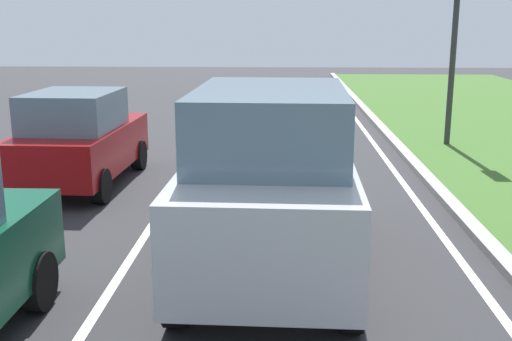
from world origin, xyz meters
TOP-DOWN VIEW (x-y plane):
  - ground_plane at (0.00, 14.00)m, footprint 60.00×60.00m
  - lane_line_center at (-0.70, 14.00)m, footprint 0.12×32.00m
  - lane_line_right_edge at (3.60, 14.00)m, footprint 0.12×32.00m
  - curb_right at (4.10, 14.00)m, footprint 0.24×48.00m
  - car_suv_ahead at (1.13, 9.58)m, footprint 2.07×4.55m
  - car_hatchback_far at (-2.51, 13.58)m, footprint 1.83×3.75m
  - traffic_light_near_right at (5.35, 17.49)m, footprint 0.32×0.50m

SIDE VIEW (x-z plane):
  - ground_plane at x=0.00m, z-range 0.00..0.00m
  - lane_line_center at x=-0.70m, z-range 0.00..0.01m
  - lane_line_right_edge at x=3.60m, z-range 0.00..0.01m
  - curb_right at x=4.10m, z-range 0.00..0.12m
  - car_hatchback_far at x=-2.51m, z-range -0.01..1.77m
  - car_suv_ahead at x=1.13m, z-range 0.03..2.31m
  - traffic_light_near_right at x=5.35m, z-range 0.83..5.72m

